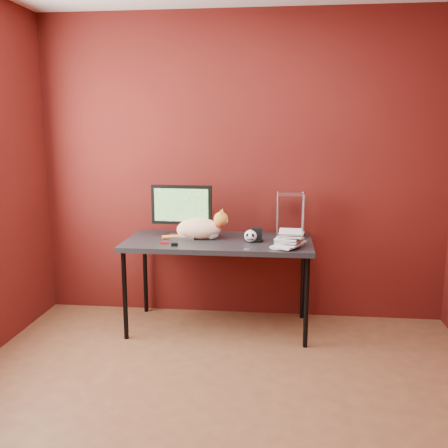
# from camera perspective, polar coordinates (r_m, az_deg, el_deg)

# --- Properties ---
(room) EXTENTS (3.52, 3.52, 2.61)m
(room) POSITION_cam_1_polar(r_m,az_deg,el_deg) (2.56, -1.07, 6.49)
(room) COLOR brown
(room) RESTS_ON ground
(desk) EXTENTS (1.50, 0.70, 0.75)m
(desk) POSITION_cam_1_polar(r_m,az_deg,el_deg) (4.04, -0.63, -2.54)
(desk) COLOR black
(desk) RESTS_ON ground
(monitor) EXTENTS (0.50, 0.17, 0.43)m
(monitor) POSITION_cam_1_polar(r_m,az_deg,el_deg) (4.09, -4.87, 1.78)
(monitor) COLOR #B3B3B8
(monitor) RESTS_ON desk
(cat) EXTENTS (0.54, 0.24, 0.25)m
(cat) POSITION_cam_1_polar(r_m,az_deg,el_deg) (4.07, -2.79, -0.48)
(cat) COLOR orange
(cat) RESTS_ON desk
(skull_mug) EXTENTS (0.10, 0.10, 0.10)m
(skull_mug) POSITION_cam_1_polar(r_m,az_deg,el_deg) (3.95, 3.05, -1.37)
(skull_mug) COLOR silver
(skull_mug) RESTS_ON desk
(speaker) EXTENTS (0.10, 0.10, 0.11)m
(speaker) POSITION_cam_1_polar(r_m,az_deg,el_deg) (3.97, 3.81, -1.27)
(speaker) COLOR black
(speaker) RESTS_ON desk
(book_stack) EXTENTS (0.27, 0.28, 1.38)m
(book_stack) POSITION_cam_1_polar(r_m,az_deg,el_deg) (3.76, 6.50, 7.76)
(book_stack) COLOR beige
(book_stack) RESTS_ON desk
(wire_rack) EXTENTS (0.22, 0.18, 0.36)m
(wire_rack) POSITION_cam_1_polar(r_m,az_deg,el_deg) (4.16, 7.58, 1.03)
(wire_rack) COLOR #B3B3B8
(wire_rack) RESTS_ON desk
(pocket_knife) EXTENTS (0.08, 0.03, 0.02)m
(pocket_knife) POSITION_cam_1_polar(r_m,az_deg,el_deg) (3.92, -6.83, -2.17)
(pocket_knife) COLOR maroon
(pocket_knife) RESTS_ON desk
(black_gadget) EXTENTS (0.05, 0.04, 0.02)m
(black_gadget) POSITION_cam_1_polar(r_m,az_deg,el_deg) (3.84, -5.67, -2.35)
(black_gadget) COLOR black
(black_gadget) RESTS_ON desk
(washer) EXTENTS (0.04, 0.04, 0.00)m
(washer) POSITION_cam_1_polar(r_m,az_deg,el_deg) (3.72, 2.60, -2.90)
(washer) COLOR #B3B3B8
(washer) RESTS_ON desk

